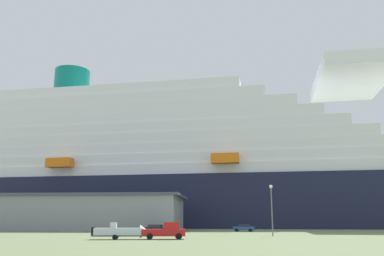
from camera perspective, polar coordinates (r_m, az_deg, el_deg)
name	(u,v)px	position (r m, az deg, el deg)	size (l,w,h in m)	color
ground_plane	(160,230)	(106.75, -4.47, -14.11)	(600.00, 600.00, 0.00)	#66754C
cruise_ship	(150,172)	(140.73, -5.92, -6.21)	(264.07, 43.59, 65.62)	#191E38
terminal_building	(69,213)	(104.22, -16.92, -11.35)	(57.05, 26.61, 8.26)	gray
pickup_truck	(166,231)	(55.05, -3.75, -14.29)	(5.92, 3.31, 2.20)	red
small_boat_on_trailer	(123,232)	(55.18, -9.68, -14.22)	(8.38, 3.41, 2.15)	#595960
street_lamp	(272,202)	(67.82, 11.14, -10.24)	(0.56, 0.56, 8.08)	slate
parked_car_blue_suv	(244,228)	(91.67, 7.35, -13.74)	(4.75, 2.54, 1.58)	#264C99
parked_car_black_coupe	(154,228)	(82.43, -5.35, -13.91)	(4.69, 2.51, 1.58)	black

